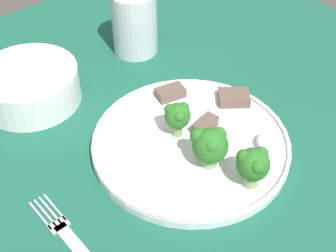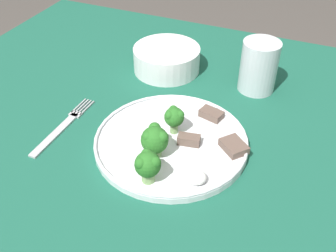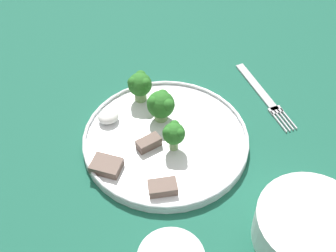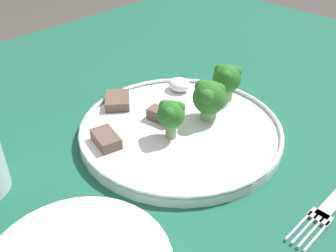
{
  "view_description": "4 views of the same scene",
  "coord_description": "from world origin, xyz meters",
  "px_view_note": "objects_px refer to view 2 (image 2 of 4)",
  "views": [
    {
      "loc": [
        -0.28,
        -0.28,
        1.19
      ],
      "look_at": [
        0.02,
        0.07,
        0.76
      ],
      "focal_mm": 50.0,
      "sensor_mm": 36.0,
      "label": 1
    },
    {
      "loc": [
        0.26,
        -0.45,
        1.2
      ],
      "look_at": [
        0.03,
        0.07,
        0.74
      ],
      "focal_mm": 42.0,
      "sensor_mm": 36.0,
      "label": 2
    },
    {
      "loc": [
        0.25,
        0.52,
        1.32
      ],
      "look_at": [
        0.04,
        0.03,
        0.75
      ],
      "focal_mm": 50.0,
      "sensor_mm": 36.0,
      "label": 3
    },
    {
      "loc": [
        -0.25,
        0.38,
        1.04
      ],
      "look_at": [
        0.05,
        0.07,
        0.74
      ],
      "focal_mm": 42.0,
      "sensor_mm": 36.0,
      "label": 4
    }
  ],
  "objects_px": {
    "cream_bowl": "(167,60)",
    "drinking_glass": "(258,69)",
    "dinner_plate": "(171,141)",
    "fork": "(63,127)"
  },
  "relations": [
    {
      "from": "fork",
      "to": "cream_bowl",
      "type": "height_order",
      "value": "cream_bowl"
    },
    {
      "from": "cream_bowl",
      "to": "fork",
      "type": "bearing_deg",
      "value": -109.54
    },
    {
      "from": "fork",
      "to": "cream_bowl",
      "type": "xyz_separation_m",
      "value": [
        0.1,
        0.28,
        0.02
      ]
    },
    {
      "from": "cream_bowl",
      "to": "drinking_glass",
      "type": "relative_size",
      "value": 1.38
    },
    {
      "from": "cream_bowl",
      "to": "drinking_glass",
      "type": "bearing_deg",
      "value": 0.71
    },
    {
      "from": "fork",
      "to": "dinner_plate",
      "type": "bearing_deg",
      "value": 9.25
    },
    {
      "from": "cream_bowl",
      "to": "dinner_plate",
      "type": "bearing_deg",
      "value": -65.06
    },
    {
      "from": "dinner_plate",
      "to": "cream_bowl",
      "type": "distance_m",
      "value": 0.27
    },
    {
      "from": "fork",
      "to": "cream_bowl",
      "type": "relative_size",
      "value": 1.23
    },
    {
      "from": "dinner_plate",
      "to": "drinking_glass",
      "type": "height_order",
      "value": "drinking_glass"
    }
  ]
}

